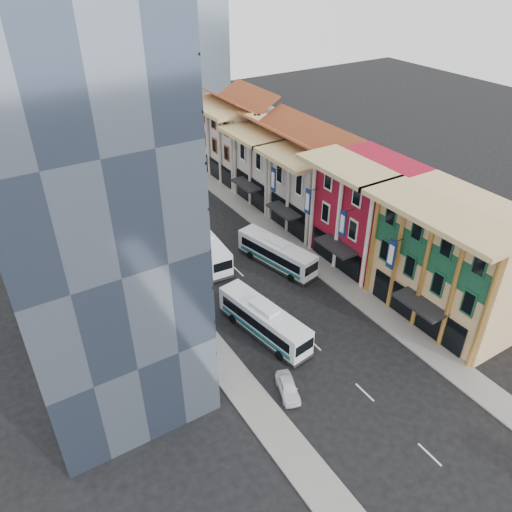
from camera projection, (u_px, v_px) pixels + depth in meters
ground at (373, 400)px, 40.95m from camera, size 200.00×200.00×0.00m
sidewalk_right at (299, 250)px, 60.40m from camera, size 3.00×90.00×0.15m
sidewalk_left at (169, 295)px, 52.84m from camera, size 3.00×90.00×0.15m
shophouse_tan at (454, 262)px, 47.49m from camera, size 8.00×14.00×12.00m
shophouse_red at (367, 212)px, 56.06m from camera, size 8.00×10.00×12.00m
shophouse_cream_near at (315, 189)px, 63.39m from camera, size 8.00×9.00×10.00m
shophouse_cream_mid at (276, 166)px, 69.81m from camera, size 8.00×9.00×10.00m
shophouse_cream_far at (238, 140)px, 77.04m from camera, size 8.00×12.00×11.00m
office_tower at (66, 197)px, 38.85m from camera, size 12.00×26.00×30.00m
office_block_far at (39, 184)px, 60.05m from camera, size 10.00×18.00×14.00m
bus_left_near at (264, 320)px, 46.86m from camera, size 4.15×10.98×3.44m
bus_left_far at (204, 245)px, 58.07m from camera, size 3.36×11.12×3.51m
bus_right at (277, 253)px, 56.86m from camera, size 4.64×10.71×3.35m
sedan_left at (288, 387)px, 41.29m from camera, size 2.62×3.98×1.25m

